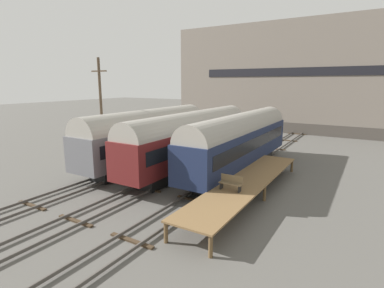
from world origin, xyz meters
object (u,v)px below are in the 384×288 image
(train_car_grey, at_px, (148,134))
(utility_pole, at_px, (101,111))
(bench, at_px, (231,182))
(person_worker, at_px, (133,167))
(train_car_navy, at_px, (240,139))
(train_car_maroon, at_px, (192,136))

(train_car_grey, height_order, utility_pole, utility_pole)
(bench, bearing_deg, utility_pole, 168.15)
(bench, xyz_separation_m, utility_pole, (-14.05, 2.95, 3.37))
(person_worker, bearing_deg, train_car_navy, 44.12)
(utility_pole, bearing_deg, train_car_grey, 33.60)
(train_car_grey, xyz_separation_m, utility_pole, (-3.42, -2.27, 2.10))
(person_worker, xyz_separation_m, utility_pole, (-5.23, 1.79, 3.97))
(train_car_navy, bearing_deg, train_car_maroon, -165.65)
(utility_pole, bearing_deg, train_car_maroon, 24.07)
(train_car_grey, relative_size, utility_pole, 1.60)
(utility_pole, bearing_deg, person_worker, -18.88)
(train_car_grey, xyz_separation_m, person_worker, (1.80, -4.06, -1.87))
(train_car_maroon, distance_m, train_car_grey, 4.23)
(train_car_maroon, xyz_separation_m, person_worker, (-2.29, -5.15, -1.87))
(train_car_navy, height_order, utility_pole, utility_pole)
(bench, distance_m, person_worker, 8.92)
(train_car_maroon, bearing_deg, bench, -43.98)
(train_car_maroon, height_order, train_car_grey, train_car_grey)
(bench, xyz_separation_m, person_worker, (-8.82, 1.16, -0.60))
(train_car_grey, distance_m, person_worker, 4.82)
(train_car_maroon, distance_m, bench, 9.17)
(train_car_maroon, height_order, bench, train_car_maroon)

